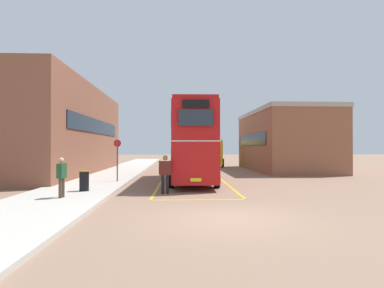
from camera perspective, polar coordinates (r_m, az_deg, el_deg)
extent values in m
plane|color=#846651|center=(24.41, 1.01, -5.69)|extent=(135.60, 135.60, 0.00)
cube|color=#B2ADA3|center=(27.18, -13.20, -5.00)|extent=(4.00, 57.60, 0.14)
cube|color=brown|center=(28.32, -22.80, 2.19)|extent=(6.39, 19.40, 7.04)
cube|color=#19232D|center=(27.41, -16.44, 2.99)|extent=(0.06, 14.74, 1.10)
cube|color=brown|center=(31.52, 16.06, 0.25)|extent=(6.16, 12.68, 5.23)
cube|color=#19232D|center=(30.66, 10.56, 0.75)|extent=(0.06, 9.64, 1.10)
cube|color=#A89E8E|center=(31.68, 16.05, 5.31)|extent=(6.28, 12.80, 0.36)
cylinder|color=black|center=(23.49, -3.21, -4.67)|extent=(0.30, 1.00, 1.00)
cylinder|color=black|center=(23.56, 2.76, -4.66)|extent=(0.30, 1.00, 1.00)
cylinder|color=black|center=(17.30, -3.68, -6.16)|extent=(0.30, 1.00, 1.00)
cylinder|color=black|center=(17.40, 4.44, -6.13)|extent=(0.30, 1.00, 1.00)
cube|color=#B71414|center=(20.35, 0.04, -2.78)|extent=(2.52, 10.06, 2.10)
cube|color=#B71414|center=(20.37, 0.04, 3.14)|extent=(2.52, 9.85, 2.10)
cube|color=#B71414|center=(20.48, 0.04, 6.35)|extent=(2.43, 9.75, 0.20)
cube|color=white|center=(20.33, 0.04, 0.18)|extent=(2.55, 9.96, 0.14)
cube|color=#232D38|center=(20.33, -3.35, -1.93)|extent=(0.16, 8.21, 0.84)
cube|color=#232D38|center=(20.37, -3.35, 3.42)|extent=(0.16, 8.21, 0.84)
cube|color=#232D38|center=(20.41, 3.42, -1.92)|extent=(0.16, 8.21, 0.84)
cube|color=#232D38|center=(20.45, 3.41, 3.40)|extent=(0.16, 8.21, 0.84)
cube|color=#232D38|center=(15.37, 0.68, 4.71)|extent=(1.66, 0.07, 0.80)
cube|color=black|center=(15.45, 0.68, 7.22)|extent=(1.30, 0.06, 0.36)
cube|color=#232D38|center=(25.36, -0.35, -1.43)|extent=(1.89, 0.07, 1.00)
cube|color=yellow|center=(15.39, 0.68, -6.38)|extent=(0.52, 0.04, 0.16)
cylinder|color=black|center=(40.54, 1.70, -2.98)|extent=(0.36, 0.94, 0.92)
cylinder|color=black|center=(40.53, 5.24, -2.98)|extent=(0.36, 0.94, 0.92)
cylinder|color=black|center=(35.29, 1.41, -3.35)|extent=(0.36, 0.94, 0.92)
cylinder|color=black|center=(35.28, 5.48, -3.35)|extent=(0.36, 0.94, 0.92)
cube|color=gold|center=(37.85, 3.46, -1.43)|extent=(3.40, 8.99, 2.60)
cube|color=silver|center=(37.86, 3.46, 0.63)|extent=(3.21, 8.62, 0.12)
cube|color=#232D38|center=(37.87, 1.60, -0.90)|extent=(0.82, 6.97, 0.96)
cube|color=#232D38|center=(37.86, 5.32, -0.90)|extent=(0.82, 6.97, 0.96)
cube|color=#232D38|center=(42.25, 3.48, -0.93)|extent=(1.93, 0.26, 1.10)
cylinder|color=black|center=(15.19, -4.37, -7.17)|extent=(0.14, 0.14, 0.88)
cylinder|color=black|center=(15.14, -5.22, -7.19)|extent=(0.14, 0.14, 0.88)
cube|color=#591E19|center=(15.10, -4.79, -4.28)|extent=(0.55, 0.34, 0.66)
cylinder|color=#591E19|center=(15.15, -3.84, -4.15)|extent=(0.09, 0.09, 0.63)
cylinder|color=#591E19|center=(15.04, -5.75, -4.17)|extent=(0.09, 0.09, 0.63)
sphere|color=#8C6647|center=(15.06, -4.77, -2.47)|extent=(0.24, 0.24, 0.24)
cylinder|color=#473828|center=(14.06, -22.34, -7.28)|extent=(0.14, 0.14, 0.79)
cylinder|color=#473828|center=(14.25, -21.96, -7.19)|extent=(0.14, 0.14, 0.79)
cube|color=#1E4728|center=(14.09, -22.14, -4.43)|extent=(0.28, 0.49, 0.59)
cylinder|color=#1E4728|center=(13.88, -22.57, -4.37)|extent=(0.09, 0.09, 0.56)
cylinder|color=#1E4728|center=(14.30, -21.72, -4.26)|extent=(0.09, 0.09, 0.56)
sphere|color=tan|center=(14.08, -22.21, -2.67)|extent=(0.21, 0.21, 0.21)
cylinder|color=black|center=(15.92, -18.61, -6.29)|extent=(0.43, 0.43, 0.91)
cylinder|color=olive|center=(15.87, -18.60, -4.59)|extent=(0.46, 0.46, 0.04)
cylinder|color=#4C4C51|center=(19.85, -13.12, -2.90)|extent=(0.08, 0.08, 2.46)
cylinder|color=red|center=(19.84, -13.12, 0.13)|extent=(0.44, 0.06, 0.44)
cube|color=gold|center=(19.48, -5.69, -6.99)|extent=(0.31, 12.02, 0.01)
cube|color=gold|center=(19.63, 6.02, -6.94)|extent=(0.31, 12.02, 0.01)
cube|color=gold|center=(13.51, 1.14, -9.88)|extent=(4.09, 0.19, 0.01)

